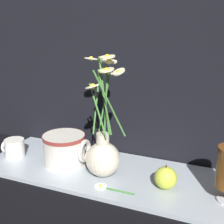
# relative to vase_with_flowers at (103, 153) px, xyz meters

# --- Properties ---
(ground_plane) EXTENTS (6.00, 6.00, 0.00)m
(ground_plane) POSITION_rel_vase_with_flowers_xyz_m (0.02, 0.03, -0.09)
(ground_plane) COLOR black
(shelf) EXTENTS (0.86, 0.30, 0.01)m
(shelf) POSITION_rel_vase_with_flowers_xyz_m (0.02, 0.03, -0.08)
(shelf) COLOR #9EA8B2
(shelf) RESTS_ON ground_plane
(vase_with_flowers) EXTENTS (0.16, 0.14, 0.37)m
(vase_with_flowers) POSITION_rel_vase_with_flowers_xyz_m (0.00, 0.00, 0.00)
(vase_with_flowers) COLOR beige
(vase_with_flowers) RESTS_ON shelf
(yellow_mug) EXTENTS (0.08, 0.07, 0.06)m
(yellow_mug) POSITION_rel_vase_with_flowers_xyz_m (-0.34, 0.00, -0.04)
(yellow_mug) COLOR silver
(yellow_mug) RESTS_ON shelf
(ceramic_pitcher) EXTENTS (0.16, 0.14, 0.11)m
(ceramic_pitcher) POSITION_rel_vase_with_flowers_xyz_m (-0.15, 0.02, -0.02)
(ceramic_pitcher) COLOR beige
(ceramic_pitcher) RESTS_ON shelf
(orange_fruit) EXTENTS (0.06, 0.06, 0.07)m
(orange_fruit) POSITION_rel_vase_with_flowers_xyz_m (0.19, 0.00, -0.04)
(orange_fruit) COLOR #B7C638
(orange_fruit) RESTS_ON shelf
(loose_daisy) EXTENTS (0.12, 0.04, 0.01)m
(loose_daisy) POSITION_rel_vase_with_flowers_xyz_m (0.04, -0.07, -0.07)
(loose_daisy) COLOR #3D7A33
(loose_daisy) RESTS_ON shelf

